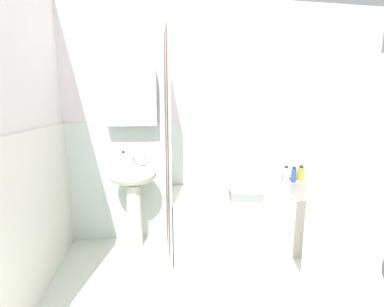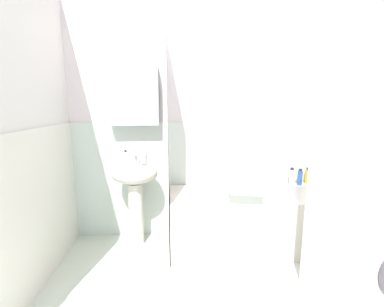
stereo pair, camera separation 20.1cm
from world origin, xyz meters
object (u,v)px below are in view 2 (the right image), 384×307
at_px(body_wash_bottle, 292,177).
at_px(washer_dryer_stack, 376,194).
at_px(sink, 135,186).
at_px(conditioner_bottle, 300,177).
at_px(towel_folded, 245,195).
at_px(soap_dispenser, 126,157).
at_px(shampoo_bottle, 308,176).
at_px(toothbrush_cup, 144,159).
at_px(bathtub, 251,220).

bearing_deg(body_wash_bottle, washer_dryer_stack, -88.10).
bearing_deg(sink, conditioner_bottle, 3.14).
relative_size(conditioner_bottle, towel_folded, 0.62).
xyz_separation_m(sink, body_wash_bottle, (1.62, 0.12, 0.02)).
height_order(soap_dispenser, shampoo_bottle, soap_dispenser).
relative_size(sink, washer_dryer_stack, 0.50).
xyz_separation_m(toothbrush_cup, towel_folded, (0.91, -0.28, -0.29)).
bearing_deg(towel_folded, toothbrush_cup, 162.99).
distance_m(sink, toothbrush_cup, 0.28).
bearing_deg(conditioner_bottle, washer_dryer_stack, -92.03).
height_order(body_wash_bottle, washer_dryer_stack, washer_dryer_stack).
height_order(body_wash_bottle, towel_folded, body_wash_bottle).
xyz_separation_m(toothbrush_cup, bathtub, (1.03, -0.12, -0.60)).
relative_size(shampoo_bottle, conditioner_bottle, 1.00).
distance_m(conditioner_bottle, towel_folded, 0.79).
xyz_separation_m(conditioner_bottle, washer_dryer_stack, (-0.04, -1.08, 0.19)).
height_order(shampoo_bottle, conditioner_bottle, same).
xyz_separation_m(conditioner_bottle, body_wash_bottle, (-0.08, 0.03, 0.00)).
bearing_deg(conditioner_bottle, body_wash_bottle, 157.25).
distance_m(soap_dispenser, bathtub, 1.36).
bearing_deg(shampoo_bottle, body_wash_bottle, -175.51).
bearing_deg(towel_folded, conditioner_bottle, 29.20).
height_order(shampoo_bottle, body_wash_bottle, body_wash_bottle).
bearing_deg(soap_dispenser, shampoo_bottle, 2.99).
relative_size(toothbrush_cup, shampoo_bottle, 0.50).
bearing_deg(conditioner_bottle, bathtub, -158.62).
relative_size(sink, soap_dispenser, 6.55).
distance_m(bathtub, body_wash_bottle, 0.66).
height_order(sink, body_wash_bottle, sink).
height_order(sink, conditioner_bottle, sink).
xyz_separation_m(toothbrush_cup, conditioner_bottle, (1.60, 0.10, -0.24)).
xyz_separation_m(toothbrush_cup, washer_dryer_stack, (1.56, -0.97, -0.05)).
distance_m(soap_dispenser, towel_folded, 1.18).
distance_m(bathtub, shampoo_bottle, 0.81).
xyz_separation_m(sink, washer_dryer_stack, (1.65, -0.99, 0.21)).
height_order(sink, towel_folded, sink).
bearing_deg(sink, soap_dispenser, 154.26).
distance_m(shampoo_bottle, washer_dryer_stack, 1.15).
bearing_deg(bathtub, soap_dispenser, 171.90).
xyz_separation_m(toothbrush_cup, body_wash_bottle, (1.52, 0.14, -0.24)).
height_order(soap_dispenser, towel_folded, soap_dispenser).
distance_m(toothbrush_cup, bathtub, 1.19).
xyz_separation_m(soap_dispenser, towel_folded, (1.09, -0.33, -0.30)).
relative_size(towel_folded, washer_dryer_stack, 0.17).
relative_size(shampoo_bottle, washer_dryer_stack, 0.11).
bearing_deg(sink, washer_dryer_stack, -30.83).
xyz_separation_m(sink, toothbrush_cup, (0.09, -0.01, 0.26)).
bearing_deg(shampoo_bottle, washer_dryer_stack, -97.56).
xyz_separation_m(sink, soap_dispenser, (-0.08, 0.04, 0.27)).
height_order(bathtub, washer_dryer_stack, washer_dryer_stack).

